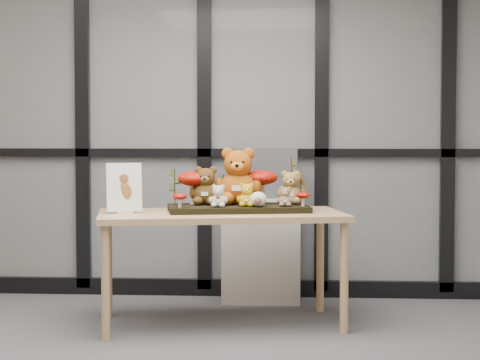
# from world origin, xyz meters

# --- Properties ---
(room_shell) EXTENTS (5.00, 5.00, 5.00)m
(room_shell) POSITION_xyz_m (0.00, 0.00, 1.68)
(room_shell) COLOR #BBB8B1
(room_shell) RESTS_ON floor
(glass_partition) EXTENTS (4.90, 0.06, 2.78)m
(glass_partition) POSITION_xyz_m (-0.00, 2.47, 1.42)
(glass_partition) COLOR #2D383F
(glass_partition) RESTS_ON floor
(display_table) EXTENTS (1.62, 1.03, 0.70)m
(display_table) POSITION_xyz_m (0.66, 1.49, 0.64)
(display_table) COLOR tan
(display_table) RESTS_ON floor
(diorama_tray) EXTENTS (0.93, 0.59, 0.04)m
(diorama_tray) POSITION_xyz_m (0.76, 1.56, 0.72)
(diorama_tray) COLOR black
(diorama_tray) RESTS_ON display_table
(bear_pooh_yellow) EXTENTS (0.35, 0.33, 0.39)m
(bear_pooh_yellow) POSITION_xyz_m (0.75, 1.65, 0.94)
(bear_pooh_yellow) COLOR #A44D0F
(bear_pooh_yellow) RESTS_ON diorama_tray
(bear_brown_medium) EXTENTS (0.23, 0.22, 0.27)m
(bear_brown_medium) POSITION_xyz_m (0.55, 1.60, 0.87)
(bear_brown_medium) COLOR #4C3312
(bear_brown_medium) RESTS_ON diorama_tray
(bear_tan_back) EXTENTS (0.21, 0.19, 0.23)m
(bear_tan_back) POSITION_xyz_m (1.09, 1.69, 0.86)
(bear_tan_back) COLOR olive
(bear_tan_back) RESTS_ON diorama_tray
(bear_small_yellow) EXTENTS (0.14, 0.13, 0.16)m
(bear_small_yellow) POSITION_xyz_m (0.82, 1.47, 0.82)
(bear_small_yellow) COLOR gold
(bear_small_yellow) RESTS_ON diorama_tray
(bear_white_bow) EXTENTS (0.13, 0.13, 0.15)m
(bear_white_bow) POSITION_xyz_m (0.65, 1.42, 0.82)
(bear_white_bow) COLOR silver
(bear_white_bow) RESTS_ON diorama_tray
(bear_beige_small) EXTENTS (0.12, 0.11, 0.13)m
(bear_beige_small) POSITION_xyz_m (1.06, 1.51, 0.81)
(bear_beige_small) COLOR #92704A
(bear_beige_small) RESTS_ON diorama_tray
(plush_cream_hedgehog) EXTENTS (0.09, 0.09, 0.10)m
(plush_cream_hedgehog) POSITION_xyz_m (0.89, 1.46, 0.79)
(plush_cream_hedgehog) COLOR silver
(plush_cream_hedgehog) RESTS_ON diorama_tray
(mushroom_back_left) EXTENTS (0.21, 0.21, 0.23)m
(mushroom_back_left) POSITION_xyz_m (0.47, 1.63, 0.86)
(mushroom_back_left) COLOR #910F04
(mushroom_back_left) RESTS_ON diorama_tray
(mushroom_back_right) EXTENTS (0.21, 0.21, 0.24)m
(mushroom_back_right) POSITION_xyz_m (0.90, 1.71, 0.86)
(mushroom_back_right) COLOR #910F04
(mushroom_back_right) RESTS_ON diorama_tray
(mushroom_front_left) EXTENTS (0.09, 0.09, 0.10)m
(mushroom_front_left) POSITION_xyz_m (0.42, 1.36, 0.79)
(mushroom_front_left) COLOR #910F04
(mushroom_front_left) RESTS_ON diorama_tray
(mushroom_front_right) EXTENTS (0.09, 0.09, 0.10)m
(mushroom_front_right) POSITION_xyz_m (1.16, 1.52, 0.79)
(mushroom_front_right) COLOR #910F04
(mushroom_front_right) RESTS_ON diorama_tray
(sprig_green_far_left) EXTENTS (0.05, 0.05, 0.23)m
(sprig_green_far_left) POSITION_xyz_m (0.36, 1.60, 0.85)
(sprig_green_far_left) COLOR #12360C
(sprig_green_far_left) RESTS_ON diorama_tray
(sprig_green_mid_left) EXTENTS (0.05, 0.05, 0.21)m
(sprig_green_mid_left) POSITION_xyz_m (0.50, 1.67, 0.84)
(sprig_green_mid_left) COLOR #12360C
(sprig_green_mid_left) RESTS_ON diorama_tray
(sprig_dry_far_right) EXTENTS (0.05, 0.05, 0.30)m
(sprig_dry_far_right) POSITION_xyz_m (1.09, 1.73, 0.89)
(sprig_dry_far_right) COLOR brown
(sprig_dry_far_right) RESTS_ON diorama_tray
(sprig_dry_mid_right) EXTENTS (0.05, 0.05, 0.21)m
(sprig_dry_mid_right) POSITION_xyz_m (1.15, 1.62, 0.85)
(sprig_dry_mid_right) COLOR brown
(sprig_dry_mid_right) RESTS_ON diorama_tray
(sprig_green_centre) EXTENTS (0.05, 0.05, 0.18)m
(sprig_green_centre) POSITION_xyz_m (0.65, 1.72, 0.83)
(sprig_green_centre) COLOR #12360C
(sprig_green_centre) RESTS_ON diorama_tray
(sign_holder) EXTENTS (0.22, 0.11, 0.31)m
(sign_holder) POSITION_xyz_m (0.08, 1.39, 0.85)
(sign_holder) COLOR silver
(sign_holder) RESTS_ON display_table
(label_card) EXTENTS (0.08, 0.03, 0.00)m
(label_card) POSITION_xyz_m (0.76, 1.20, 0.70)
(label_card) COLOR white
(label_card) RESTS_ON display_table
(cabinet) EXTENTS (0.55, 0.32, 0.73)m
(cabinet) POSITION_xyz_m (0.88, 2.27, 0.36)
(cabinet) COLOR #B4ACA1
(cabinet) RESTS_ON floor
(monitor) EXTENTS (0.50, 0.05, 0.35)m
(monitor) POSITION_xyz_m (0.88, 2.29, 0.91)
(monitor) COLOR #494B51
(monitor) RESTS_ON cabinet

